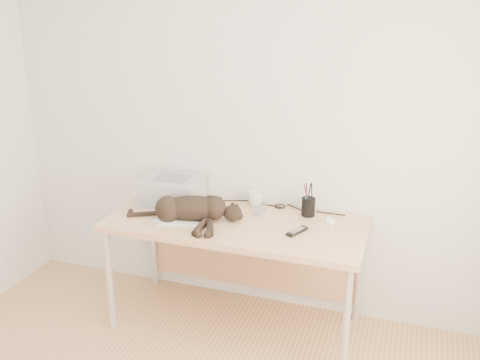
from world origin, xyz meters
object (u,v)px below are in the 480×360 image
(mouse, at_px, (330,219))
(mug, at_px, (255,199))
(printer, at_px, (173,190))
(pen_cup, at_px, (308,206))
(cat, at_px, (189,209))
(desk, at_px, (240,235))

(mouse, bearing_deg, mug, 147.49)
(printer, xyz_separation_m, pen_cup, (0.91, 0.06, -0.02))
(pen_cup, relative_size, mouse, 2.02)
(cat, relative_size, mouse, 6.78)
(mug, relative_size, pen_cup, 0.49)
(mug, xyz_separation_m, pen_cup, (0.37, -0.05, 0.01))
(mouse, bearing_deg, printer, 159.15)
(mug, bearing_deg, printer, -168.65)
(desk, distance_m, cat, 0.38)
(cat, xyz_separation_m, mouse, (0.83, 0.26, -0.06))
(desk, height_order, mug, mug)
(desk, relative_size, printer, 4.05)
(printer, relative_size, mouse, 3.61)
(desk, height_order, pen_cup, pen_cup)
(pen_cup, bearing_deg, cat, -155.33)
(cat, relative_size, mug, 6.91)
(printer, xyz_separation_m, mouse, (1.06, 0.01, -0.07))
(mouse, bearing_deg, desk, 168.02)
(desk, relative_size, pen_cup, 7.25)
(pen_cup, bearing_deg, mug, 172.48)
(printer, bearing_deg, desk, -9.38)
(printer, bearing_deg, mug, 11.35)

